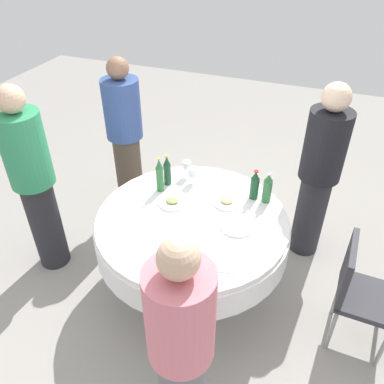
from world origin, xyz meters
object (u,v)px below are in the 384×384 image
(bottle_dark_green_far, at_px, (255,185))
(wine_glass_near, at_px, (186,252))
(plate_rear, at_px, (172,202))
(person_mid, at_px, (319,172))
(wine_glass_south, at_px, (187,165))
(bottle_green_mid, at_px, (267,188))
(person_front, at_px, (34,181))
(chair_south, at_px, (358,288))
(dining_table, at_px, (192,232))
(bottle_dark_green_front, at_px, (167,171))
(plate_north, at_px, (237,226))
(person_far, at_px, (181,349))
(plate_inner, at_px, (227,202))
(person_right, at_px, (125,139))
(bottle_green_right, at_px, (160,176))
(wine_glass_mid, at_px, (193,172))

(bottle_dark_green_far, relative_size, wine_glass_near, 1.78)
(plate_rear, bearing_deg, wine_glass_near, 121.46)
(person_mid, bearing_deg, wine_glass_south, -118.71)
(bottle_green_mid, height_order, person_front, person_front)
(wine_glass_south, height_order, chair_south, wine_glass_south)
(dining_table, bearing_deg, bottle_dark_green_far, -132.01)
(bottle_dark_green_front, bearing_deg, plate_north, 154.45)
(wine_glass_near, distance_m, person_far, 0.67)
(bottle_dark_green_far, relative_size, plate_inner, 1.20)
(bottle_dark_green_far, distance_m, plate_north, 0.42)
(plate_rear, height_order, person_right, person_right)
(bottle_dark_green_far, distance_m, wine_glass_south, 0.62)
(bottle_dark_green_front, height_order, chair_south, bottle_dark_green_front)
(person_front, bearing_deg, person_far, -126.98)
(person_right, xyz_separation_m, person_far, (-1.31, 1.82, -0.04))
(chair_south, bearing_deg, bottle_green_right, -97.84)
(plate_north, distance_m, person_front, 1.64)
(plate_rear, height_order, person_mid, person_mid)
(wine_glass_south, xyz_separation_m, plate_north, (-0.59, 0.50, -0.10))
(bottle_green_mid, xyz_separation_m, person_mid, (-0.35, -0.40, -0.01))
(bottle_green_right, distance_m, chair_south, 1.68)
(bottle_dark_green_front, bearing_deg, person_right, -33.00)
(person_mid, bearing_deg, person_right, -132.15)
(bottle_dark_green_front, bearing_deg, bottle_green_right, 79.95)
(wine_glass_mid, distance_m, person_front, 1.27)
(bottle_green_right, xyz_separation_m, person_far, (-0.72, 1.32, -0.07))
(dining_table, xyz_separation_m, person_mid, (-0.83, -0.80, 0.26))
(wine_glass_mid, bearing_deg, bottle_dark_green_front, 23.64)
(bottle_dark_green_front, relative_size, wine_glass_south, 1.86)
(bottle_green_mid, bearing_deg, person_mid, -131.29)
(bottle_green_mid, xyz_separation_m, wine_glass_mid, (0.64, -0.03, -0.02))
(dining_table, relative_size, person_front, 0.89)
(person_far, bearing_deg, bottle_dark_green_far, -108.84)
(wine_glass_mid, distance_m, chair_south, 1.51)
(bottle_green_mid, distance_m, person_far, 1.49)
(chair_south, bearing_deg, bottle_green_mid, -118.34)
(bottle_dark_green_far, xyz_separation_m, person_front, (1.65, 0.60, 0.02))
(wine_glass_south, distance_m, person_mid, 1.11)
(chair_south, bearing_deg, person_mid, -151.93)
(person_front, relative_size, chair_south, 1.92)
(wine_glass_south, distance_m, chair_south, 1.62)
(person_right, bearing_deg, plate_north, -81.54)
(bottle_green_mid, relative_size, plate_inner, 1.22)
(bottle_green_mid, height_order, wine_glass_mid, bottle_green_mid)
(bottle_dark_green_far, relative_size, plate_rear, 1.14)
(plate_inner, height_order, person_right, person_right)
(wine_glass_south, xyz_separation_m, plate_rear, (-0.04, 0.40, -0.10))
(person_far, bearing_deg, bottle_green_mid, -112.87)
(wine_glass_south, relative_size, person_mid, 0.09)
(wine_glass_near, distance_m, plate_inner, 0.72)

